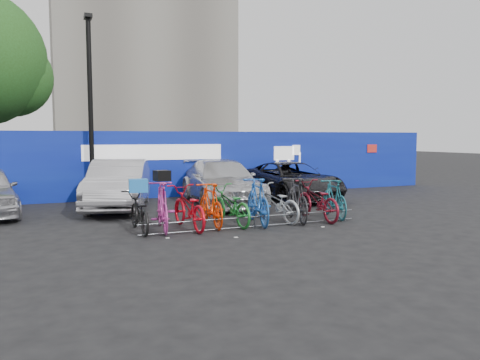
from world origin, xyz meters
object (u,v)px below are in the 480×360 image
bike_0 (139,212)px  bike_7 (297,199)px  bike_rack (254,222)px  bike_4 (230,205)px  car_2 (222,182)px  bike_1 (162,206)px  lamppost (90,104)px  bike_6 (275,203)px  bike_9 (334,199)px  bike_5 (258,201)px  bike_3 (211,205)px  car_1 (119,184)px  bike_8 (317,201)px  car_3 (291,180)px  bike_2 (188,208)px

bike_0 → bike_7: 4.05m
bike_rack → bike_4: (-0.40, 0.59, 0.34)m
car_2 → bike_1: 4.63m
car_2 → bike_7: 3.86m
bike_rack → bike_1: size_ratio=2.87×
lamppost → bike_1: 6.16m
bike_1 → bike_6: bike_1 is taller
bike_0 → bike_9: (5.25, -0.07, 0.06)m
car_2 → bike_6: bearing=-82.3°
bike_5 → car_2: bearing=-87.0°
lamppost → bike_rack: lamppost is taller
bike_3 → bike_5: bike_5 is taller
bike_4 → bike_9: size_ratio=1.09×
car_1 → bike_0: bearing=-76.1°
bike_3 → bike_1: bearing=2.3°
bike_4 → car_2: bearing=-114.7°
car_1 → bike_4: car_1 is taller
lamppost → bike_9: bearing=-43.3°
bike_rack → bike_5: size_ratio=2.84×
bike_rack → bike_8: bike_8 is taller
bike_0 → bike_7: bike_7 is taller
bike_5 → car_1: bearing=-45.2°
bike_rack → bike_7: 1.52m
lamppost → car_3: (6.64, -1.51, -2.62)m
bike_rack → bike_1: bearing=165.1°
bike_5 → bike_1: bearing=6.4°
car_1 → bike_1: 3.92m
car_1 → car_2: (3.28, -0.22, -0.03)m
bike_rack → bike_7: bearing=17.2°
bike_1 → bike_4: bearing=-172.0°
lamppost → bike_9: size_ratio=3.48×
bike_5 → bike_3: bearing=2.4°
bike_4 → bike_5: (0.69, -0.16, 0.09)m
bike_5 → bike_6: bike_5 is taller
lamppost → bike_3: size_ratio=3.38×
bike_6 → bike_7: 0.57m
bike_1 → bike_3: bike_1 is taller
bike_0 → bike_2: bike_2 is taller
bike_6 → bike_9: (1.73, -0.10, 0.04)m
car_1 → bike_1: (0.46, -3.89, -0.17)m
bike_9 → bike_3: bearing=11.5°
bike_1 → bike_5: bearing=-176.0°
car_2 → bike_2: 4.33m
car_1 → bike_8: (4.55, -4.04, -0.23)m
bike_7 → bike_6: bearing=-7.6°
lamppost → bike_0: 6.11m
lamppost → bike_8: size_ratio=3.09×
bike_rack → car_1: car_1 is taller
car_3 → bike_7: car_3 is taller
bike_6 → bike_9: 1.74m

